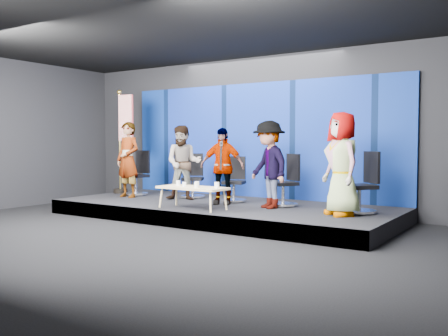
# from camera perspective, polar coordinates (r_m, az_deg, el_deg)

# --- Properties ---
(ground) EXTENTS (10.00, 10.00, 0.00)m
(ground) POSITION_cam_1_polar(r_m,az_deg,el_deg) (8.37, -9.81, -7.79)
(ground) COLOR black
(ground) RESTS_ON ground
(room_walls) EXTENTS (10.02, 8.02, 3.51)m
(room_walls) POSITION_cam_1_polar(r_m,az_deg,el_deg) (8.27, -9.96, 8.98)
(room_walls) COLOR black
(room_walls) RESTS_ON ground
(riser) EXTENTS (7.00, 3.00, 0.30)m
(riser) POSITION_cam_1_polar(r_m,az_deg,el_deg) (10.28, -0.19, -4.89)
(riser) COLOR black
(riser) RESTS_ON ground
(backdrop) EXTENTS (7.00, 0.08, 2.60)m
(backdrop) POSITION_cam_1_polar(r_m,az_deg,el_deg) (11.42, 3.85, 3.19)
(backdrop) COLOR navy
(backdrop) RESTS_ON riser
(chair_a) EXTENTS (0.62, 0.62, 1.06)m
(chair_a) POSITION_cam_1_polar(r_m,az_deg,el_deg) (12.01, -9.88, -1.40)
(chair_a) COLOR silver
(chair_a) RESTS_ON riser
(panelist_a) EXTENTS (0.64, 0.44, 1.71)m
(panelist_a) POSITION_cam_1_polar(r_m,az_deg,el_deg) (11.53, -10.91, 0.94)
(panelist_a) COLOR black
(panelist_a) RESTS_ON riser
(chair_b) EXTENTS (0.76, 0.76, 1.00)m
(chair_b) POSITION_cam_1_polar(r_m,az_deg,el_deg) (11.30, -3.56, -1.74)
(chair_b) COLOR silver
(chair_b) RESTS_ON riser
(panelist_b) EXTENTS (0.98, 0.91, 1.62)m
(panelist_b) POSITION_cam_1_polar(r_m,az_deg,el_deg) (10.82, -4.66, 0.59)
(panelist_b) COLOR black
(panelist_b) RESTS_ON riser
(chair_c) EXTENTS (0.67, 0.67, 0.95)m
(chair_c) POSITION_cam_1_polar(r_m,az_deg,el_deg) (10.52, 1.20, -2.17)
(chair_c) COLOR silver
(chair_c) RESTS_ON riser
(panelist_c) EXTENTS (0.98, 0.63, 1.54)m
(panelist_c) POSITION_cam_1_polar(r_m,az_deg,el_deg) (10.07, -0.23, 0.22)
(panelist_c) COLOR black
(panelist_c) RESTS_ON riser
(chair_d) EXTENTS (0.79, 0.79, 1.03)m
(chair_d) POSITION_cam_1_polar(r_m,az_deg,el_deg) (9.90, 7.05, -2.38)
(chair_d) COLOR silver
(chair_d) RESTS_ON riser
(panelist_d) EXTENTS (1.24, 1.08, 1.66)m
(panelist_d) POSITION_cam_1_polar(r_m,az_deg,el_deg) (9.48, 5.14, 0.39)
(panelist_d) COLOR black
(panelist_d) RESTS_ON riser
(chair_e) EXTENTS (0.87, 0.87, 1.09)m
(chair_e) POSITION_cam_1_polar(r_m,az_deg,el_deg) (9.15, 15.50, -2.76)
(chair_e) COLOR silver
(chair_e) RESTS_ON riser
(panelist_e) EXTENTS (1.03, 0.99, 1.77)m
(panelist_e) POSITION_cam_1_polar(r_m,az_deg,el_deg) (8.74, 13.33, 0.46)
(panelist_e) COLOR black
(panelist_e) RESTS_ON riser
(coffee_table) EXTENTS (1.38, 0.63, 0.42)m
(coffee_table) POSITION_cam_1_polar(r_m,az_deg,el_deg) (9.40, -3.63, -2.35)
(coffee_table) COLOR tan
(coffee_table) RESTS_ON riser
(mug_a) EXTENTS (0.08, 0.08, 0.10)m
(mug_a) POSITION_cam_1_polar(r_m,az_deg,el_deg) (9.68, -5.26, -1.72)
(mug_a) COLOR white
(mug_a) RESTS_ON coffee_table
(mug_b) EXTENTS (0.07, 0.07, 0.09)m
(mug_b) POSITION_cam_1_polar(r_m,az_deg,el_deg) (9.40, -4.57, -1.88)
(mug_b) COLOR white
(mug_b) RESTS_ON coffee_table
(mug_c) EXTENTS (0.08, 0.08, 0.09)m
(mug_c) POSITION_cam_1_polar(r_m,az_deg,el_deg) (9.50, -3.09, -1.81)
(mug_c) COLOR white
(mug_c) RESTS_ON coffee_table
(mug_d) EXTENTS (0.09, 0.09, 0.10)m
(mug_d) POSITION_cam_1_polar(r_m,az_deg,el_deg) (9.22, -3.15, -1.93)
(mug_d) COLOR white
(mug_d) RESTS_ON coffee_table
(mug_e) EXTENTS (0.09, 0.09, 0.10)m
(mug_e) POSITION_cam_1_polar(r_m,az_deg,el_deg) (9.15, -0.83, -1.95)
(mug_e) COLOR white
(mug_e) RESTS_ON coffee_table
(flag_stand) EXTENTS (0.58, 0.34, 2.54)m
(flag_stand) POSITION_cam_1_polar(r_m,az_deg,el_deg) (12.43, -11.40, 3.32)
(flag_stand) COLOR black
(flag_stand) RESTS_ON riser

